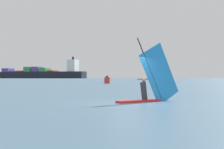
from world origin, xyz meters
The scene contains 5 objects.
ground_plane centered at (0.00, 0.00, 0.00)m, with size 4000.00×4000.00×0.00m, color #476B84.
windsurfer centered at (0.66, 1.57, 0.92)m, with size 3.26×3.41×3.83m.
cargo_ship centered at (-290.81, 598.09, 10.55)m, with size 209.00×47.91×43.86m.
distant_headland centered at (-174.24, 1484.13, 25.41)m, with size 629.55×217.56×50.82m, color #4C564C.
channel_buoy centered at (-14.78, 55.07, 0.86)m, with size 1.34×1.34×1.94m.
Camera 1 is at (2.48, -16.24, 1.35)m, focal length 50.54 mm.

